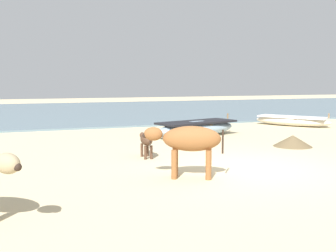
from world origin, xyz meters
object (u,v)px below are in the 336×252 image
Objects in this scene: fishing_boat_1 at (292,121)px; cow_second_adult_brown at (189,141)px; fishing_boat_0 at (197,128)px; calf_near_dark at (146,140)px.

cow_second_adult_brown is (-8.23, -7.33, 0.53)m from fishing_boat_1.
calf_near_dark is at bearing -148.94° from fishing_boat_0.
fishing_boat_0 is 4.43m from calf_near_dark.
cow_second_adult_brown reaches higher than fishing_boat_1.
fishing_boat_0 reaches higher than calf_near_dark.
calf_near_dark is 0.62× the size of cow_second_adult_brown.
fishing_boat_0 is at bearing -89.74° from cow_second_adult_brown.
cow_second_adult_brown is at bearing -172.52° from calf_near_dark.
fishing_boat_1 is (5.41, 1.61, -0.06)m from fishing_boat_0.
fishing_boat_1 is at bearing -55.50° from calf_near_dark.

